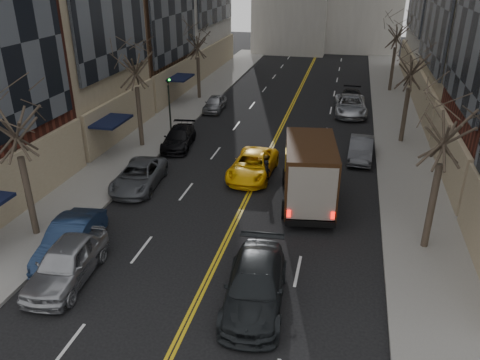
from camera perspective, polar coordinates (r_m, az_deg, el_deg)
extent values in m
cube|color=slate|center=(39.53, -7.93, 7.68)|extent=(4.00, 66.00, 0.15)
cube|color=slate|center=(37.26, 19.07, 5.46)|extent=(4.00, 66.00, 0.15)
cube|color=black|center=(31.47, -15.67, 6.92)|extent=(2.00, 3.00, 0.15)
cube|color=black|center=(32.23, -16.88, 5.21)|extent=(0.20, 3.00, 2.50)
cube|color=black|center=(42.90, -7.49, 12.29)|extent=(2.00, 3.00, 0.15)
cube|color=black|center=(43.45, -8.54, 10.97)|extent=(0.20, 3.00, 2.50)
cylinder|color=#382D23|center=(23.22, -24.34, -1.81)|extent=(0.30, 0.30, 3.83)
cylinder|color=#382D23|center=(32.70, -12.14, 7.55)|extent=(0.30, 0.30, 4.05)
cylinder|color=#382D23|center=(44.43, -5.07, 12.30)|extent=(0.30, 0.30, 3.69)
cylinder|color=#382D23|center=(21.77, 22.31, -3.01)|extent=(0.30, 0.30, 3.96)
cylinder|color=#382D23|center=(34.76, 19.43, 7.48)|extent=(0.30, 0.30, 3.78)
cylinder|color=#382D23|center=(49.25, 18.07, 12.72)|extent=(0.30, 0.30, 4.14)
cylinder|color=black|center=(33.94, -8.55, 8.24)|extent=(0.12, 0.12, 3.80)
imported|color=black|center=(33.36, -8.81, 12.11)|extent=(0.15, 0.18, 0.90)
sphere|color=#0CE526|center=(33.22, -8.62, 11.98)|extent=(0.14, 0.14, 0.14)
cube|color=black|center=(25.05, 8.22, -1.60)|extent=(3.13, 6.77, 0.31)
cube|color=black|center=(26.81, 8.16, 2.63)|extent=(2.61, 2.05, 2.14)
cube|color=black|center=(23.92, 8.49, 0.97)|extent=(3.12, 5.28, 3.06)
cube|color=black|center=(22.28, 8.54, -5.20)|extent=(2.35, 0.51, 0.31)
cube|color=red|center=(21.99, 5.96, -4.10)|extent=(0.19, 0.09, 0.36)
cube|color=red|center=(22.13, 11.25, -4.28)|extent=(0.19, 0.09, 0.36)
cube|color=gold|center=(23.68, 5.57, 2.49)|extent=(0.17, 0.91, 0.92)
cube|color=gold|center=(23.84, 11.56, 2.24)|extent=(0.17, 0.91, 0.92)
cylinder|color=black|center=(26.97, 5.49, 0.38)|extent=(0.42, 1.01, 0.98)
cylinder|color=black|center=(27.10, 10.58, 0.18)|extent=(0.42, 1.01, 0.98)
cylinder|color=black|center=(23.50, 5.44, -3.53)|extent=(0.42, 1.01, 0.98)
cylinder|color=black|center=(23.65, 11.29, -3.73)|extent=(0.42, 1.01, 0.98)
imported|color=black|center=(17.79, 1.85, -12.74)|extent=(2.62, 5.51, 1.55)
cube|color=black|center=(18.03, 2.38, -9.67)|extent=(0.13, 0.04, 0.09)
cube|color=blue|center=(18.00, 2.36, -9.72)|extent=(0.10, 0.01, 0.06)
imported|color=yellow|center=(27.87, 1.56, 1.83)|extent=(2.53, 5.17, 1.41)
imported|color=black|center=(26.69, 3.30, 0.86)|extent=(0.40, 0.59, 1.55)
imported|color=#A0A2A8|center=(20.14, -20.36, -9.38)|extent=(2.32, 4.93, 1.63)
imported|color=#13213C|center=(21.72, -19.97, -6.80)|extent=(2.18, 4.79, 1.53)
imported|color=#505358|center=(27.14, -12.23, 0.51)|extent=(2.69, 5.06, 1.36)
imported|color=black|center=(32.75, -7.47, 5.13)|extent=(2.45, 4.75, 1.32)
imported|color=#95979C|center=(40.94, -3.07, 9.32)|extent=(1.61, 3.82, 1.29)
imported|color=#4A4C51|center=(31.39, 14.52, 3.70)|extent=(1.64, 4.27, 1.39)
imported|color=#B7B9BF|center=(40.92, 13.30, 8.86)|extent=(2.88, 5.68, 1.54)
imported|color=black|center=(43.56, 13.36, 9.68)|extent=(1.97, 4.65, 1.34)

